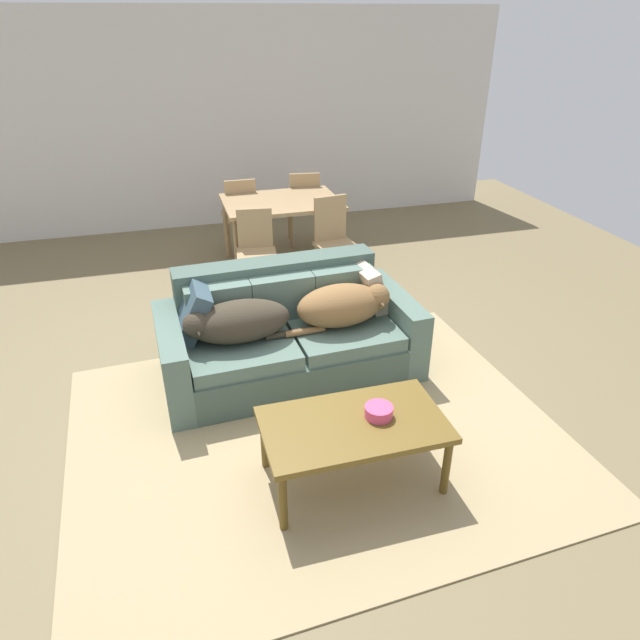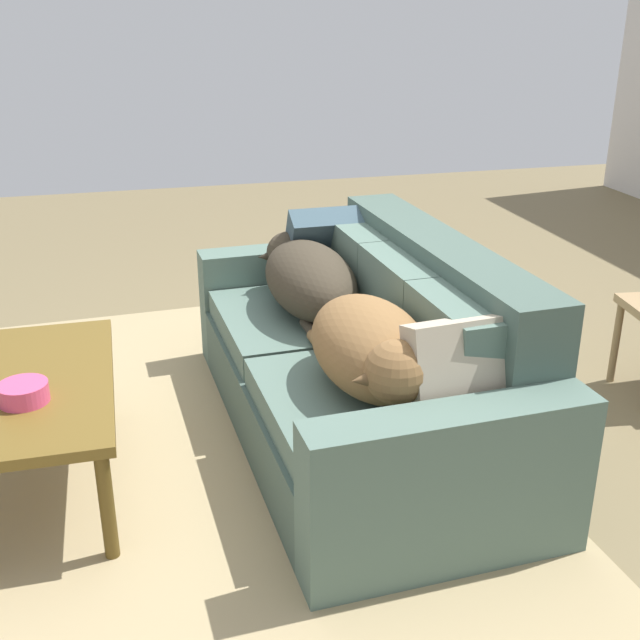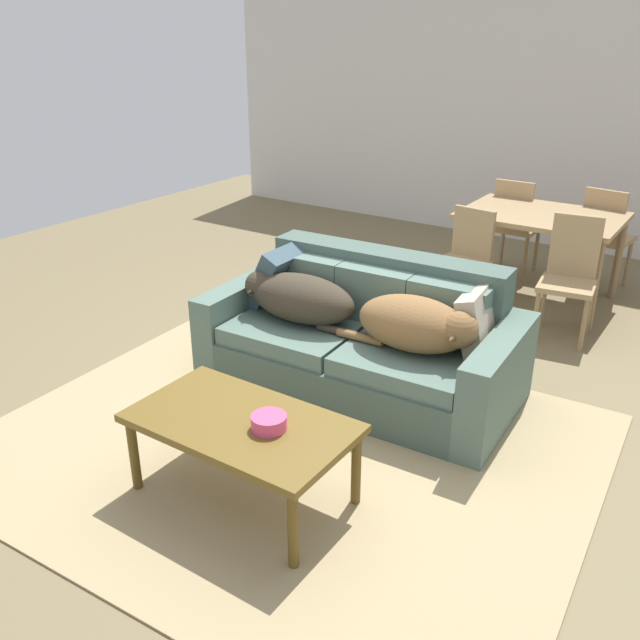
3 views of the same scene
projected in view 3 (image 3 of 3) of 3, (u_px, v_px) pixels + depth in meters
ground_plane at (343, 385)px, 4.56m from camera, size 10.00×10.00×0.00m
back_partition at (549, 116)px, 7.06m from camera, size 8.00×0.12×2.70m
area_rug at (287, 444)px, 3.91m from camera, size 3.45×2.86×0.01m
couch at (365, 341)px, 4.45m from camera, size 2.05×1.08×0.85m
dog_on_left_cushion at (298, 298)px, 4.43m from camera, size 0.94×0.41×0.31m
dog_on_right_cushion at (418, 324)px, 4.02m from camera, size 0.87×0.43×0.33m
throw_pillow_by_left_arm at (277, 276)px, 4.72m from camera, size 0.32×0.43×0.44m
throw_pillow_by_right_arm at (478, 322)px, 4.04m from camera, size 0.25×0.40×0.40m
coffee_table at (241, 428)px, 3.33m from camera, size 1.10×0.63×0.46m
bowl_on_coffee_table at (269, 422)px, 3.22m from camera, size 0.17×0.17×0.07m
dining_table at (542, 222)px, 5.71m from camera, size 1.27×0.92×0.77m
dining_chair_near_left at (465, 256)px, 5.53m from camera, size 0.45×0.45×0.87m
dining_chair_near_right at (570, 273)px, 5.10m from camera, size 0.45×0.45×0.93m
dining_chair_far_left at (514, 223)px, 6.38m from camera, size 0.40×0.40×0.92m
dining_chair_far_right at (604, 234)px, 6.01m from camera, size 0.45×0.45×0.93m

